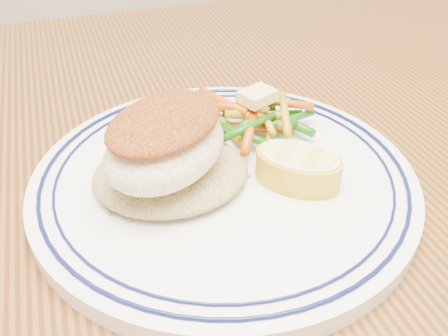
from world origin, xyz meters
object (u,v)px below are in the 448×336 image
plate (224,179)px  vegetable_pile (256,118)px  fish_fillet (165,141)px  rice_pilaf (171,170)px  lemon_wedge (298,167)px  dining_table (203,273)px

plate → vegetable_pile: size_ratio=2.91×
fish_fillet → rice_pilaf: bearing=63.5°
vegetable_pile → lemon_wedge: bearing=-88.1°
dining_table → vegetable_pile: vegetable_pile is taller
dining_table → lemon_wedge: lemon_wedge is taller
rice_pilaf → fish_fillet: fish_fillet is taller
dining_table → plate: (0.02, -0.00, 0.11)m
dining_table → rice_pilaf: size_ratio=12.76×
rice_pilaf → dining_table: bearing=5.3°
lemon_wedge → dining_table: bearing=153.7°
dining_table → fish_fillet: size_ratio=11.89×
plate → rice_pilaf: rice_pilaf is taller
vegetable_pile → lemon_wedge: size_ratio=1.20×
fish_fillet → lemon_wedge: 0.10m
plate → fish_fillet: fish_fillet is taller
plate → lemon_wedge: (0.05, -0.03, 0.02)m
plate → fish_fillet: 0.07m
dining_table → fish_fillet: (-0.03, -0.01, 0.15)m
lemon_wedge → rice_pilaf: bearing=160.8°
vegetable_pile → lemon_wedge: (0.00, -0.08, 0.00)m
lemon_wedge → vegetable_pile: bearing=91.9°
vegetable_pile → plate: bearing=-132.8°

